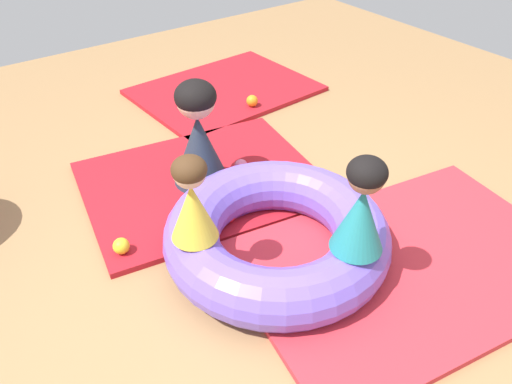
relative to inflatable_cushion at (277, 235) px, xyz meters
name	(u,v)px	position (x,y,z in m)	size (l,w,h in m)	color
ground_plane	(271,273)	(-0.11, -0.10, -0.16)	(8.00, 8.00, 0.00)	#9E7549
gym_mat_far_right	(409,264)	(0.56, -0.52, -0.14)	(1.90, 1.27, 0.04)	red
gym_mat_near_right	(225,90)	(0.96, 2.03, -0.14)	(1.56, 1.18, 0.04)	#B21923
gym_mat_front	(202,182)	(0.02, 0.87, -0.14)	(1.58, 1.25, 0.04)	#B21923
inflatable_cushion	(277,235)	(0.00, 0.00, 0.00)	(1.29, 1.29, 0.32)	#7056D1
child_in_yellow	(192,200)	(-0.46, 0.10, 0.39)	(0.26, 0.26, 0.48)	yellow
child_in_teal	(362,206)	(0.16, -0.44, 0.42)	(0.28, 0.28, 0.53)	teal
adult_seated	(198,135)	(0.02, 0.87, 0.24)	(0.49, 0.49, 0.74)	#232D3D
play_ball_yellow	(121,246)	(-0.73, 0.51, -0.07)	(0.10, 0.10, 0.10)	yellow
play_ball_green	(192,91)	(0.64, 2.07, -0.08)	(0.09, 0.09, 0.09)	green
play_ball_blue	(364,208)	(0.66, -0.05, -0.08)	(0.09, 0.09, 0.09)	blue
play_ball_red	(229,216)	(-0.07, 0.38, -0.08)	(0.08, 0.08, 0.08)	red
play_ball_pink	(241,166)	(0.30, 0.79, -0.07)	(0.09, 0.09, 0.09)	pink
play_ball_orange	(252,101)	(0.95, 1.58, -0.07)	(0.10, 0.10, 0.10)	orange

